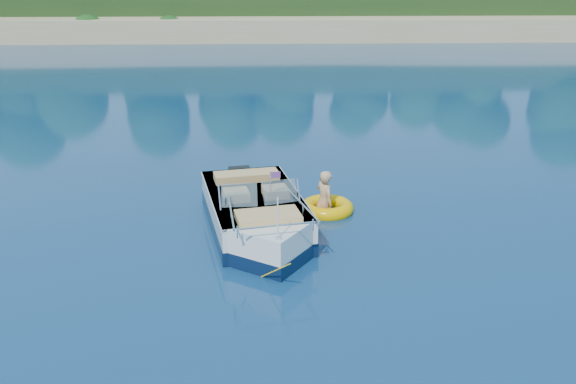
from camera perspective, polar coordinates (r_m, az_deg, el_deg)
name	(u,v)px	position (r m, az deg, el deg)	size (l,w,h in m)	color
ground	(351,320)	(10.52, 5.62, -11.25)	(160.00, 160.00, 0.00)	#0B294F
motorboat	(257,218)	(13.37, -2.73, -2.36)	(2.53, 5.18, 1.74)	silver
tow_tube	(327,208)	(14.62, 3.48, -1.41)	(1.39, 1.39, 0.32)	#FFB200
boy	(323,212)	(14.58, 3.15, -1.83)	(0.56, 0.36, 1.52)	tan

